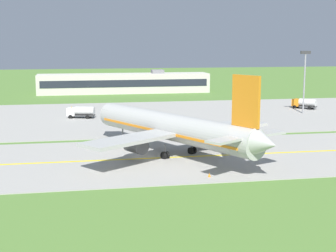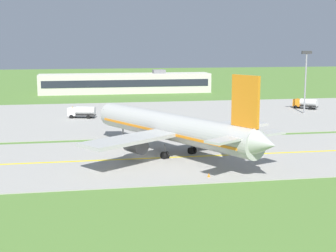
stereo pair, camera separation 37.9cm
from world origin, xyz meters
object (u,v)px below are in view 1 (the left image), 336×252
Objects in this scene: airplane_lead at (172,128)px; service_truck_baggage at (81,112)px; apron_light_mast at (305,74)px; service_truck_fuel at (304,103)px.

service_truck_baggage is at bearing 108.40° from airplane_lead.
apron_light_mast reaches higher than service_truck_baggage.
service_truck_fuel is at bearing 46.38° from airplane_lead.
apron_light_mast reaches higher than airplane_lead.
service_truck_baggage and service_truck_fuel have the same top height.
apron_light_mast is (51.67, -2.16, 7.79)m from service_truck_baggage.
airplane_lead is at bearing -136.25° from apron_light_mast.
service_truck_fuel is 0.39× the size of apron_light_mast.
apron_light_mast reaches higher than service_truck_fuel.
service_truck_fuel is at bearing 5.74° from service_truck_baggage.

